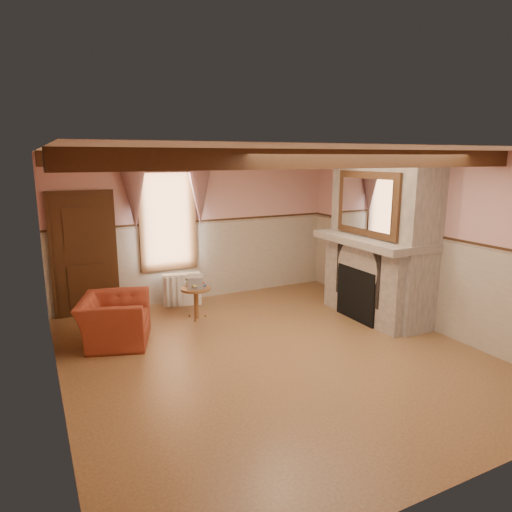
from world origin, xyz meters
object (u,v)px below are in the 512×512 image
bowl (377,235)px  oil_lamp (353,224)px  armchair (115,320)px  mantel_clock (350,225)px  side_table (196,303)px  radiator (182,289)px

bowl → oil_lamp: bearing=90.0°
armchair → bowl: size_ratio=3.37×
bowl → mantel_clock: bearing=90.0°
armchair → bowl: bearing=-83.9°
armchair → bowl: bowl is taller
side_table → bowl: (2.71, -1.35, 1.18)m
mantel_clock → oil_lamp: size_ratio=0.86×
armchair → oil_lamp: (4.14, -0.28, 1.21)m
armchair → oil_lamp: bearing=-75.5°
side_table → radiator: 0.82m
mantel_clock → oil_lamp: 0.09m
side_table → bowl: bearing=-26.4°
radiator → oil_lamp: 3.36m
oil_lamp → radiator: bearing=150.2°
mantel_clock → bowl: bearing=-90.0°
side_table → oil_lamp: (2.71, -0.72, 1.29)m
radiator → oil_lamp: oil_lamp is taller
armchair → mantel_clock: size_ratio=4.50×
armchair → bowl: (4.14, -0.91, 1.11)m
armchair → side_table: (1.43, 0.44, -0.08)m
bowl → mantel_clock: size_ratio=1.34×
oil_lamp → armchair: bearing=176.1°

